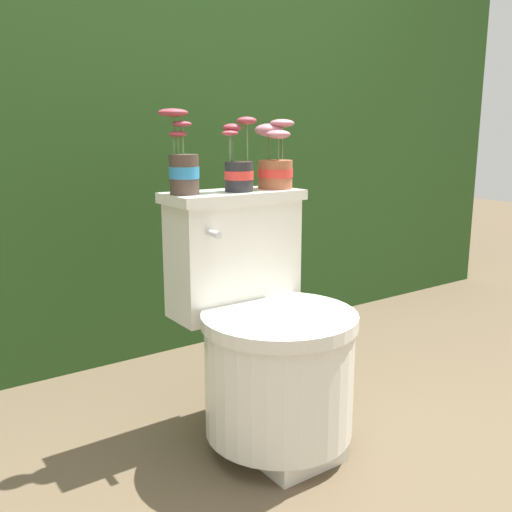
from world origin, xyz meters
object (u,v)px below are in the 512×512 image
(toilet, at_px, (266,341))
(potted_plant_middle, at_px, (275,161))
(potted_plant_midleft, at_px, (239,167))
(potted_plant_left, at_px, (183,165))

(toilet, distance_m, potted_plant_middle, 0.55)
(potted_plant_midleft, bearing_deg, toilet, -93.38)
(potted_plant_midleft, bearing_deg, potted_plant_left, 172.65)
(toilet, relative_size, potted_plant_left, 3.08)
(potted_plant_left, height_order, potted_plant_midleft, potted_plant_left)
(toilet, bearing_deg, potted_plant_midleft, 86.62)
(toilet, xyz_separation_m, potted_plant_left, (-0.16, 0.18, 0.50))
(toilet, bearing_deg, potted_plant_left, 132.99)
(toilet, bearing_deg, potted_plant_middle, 47.64)
(potted_plant_left, distance_m, potted_plant_midleft, 0.17)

